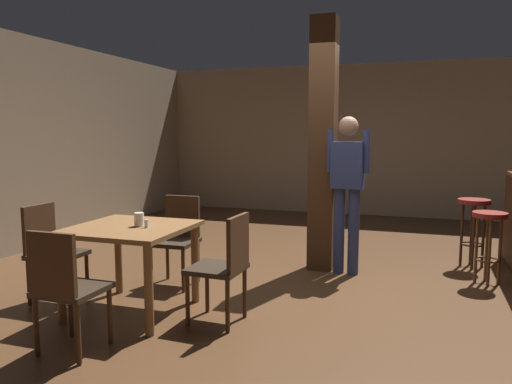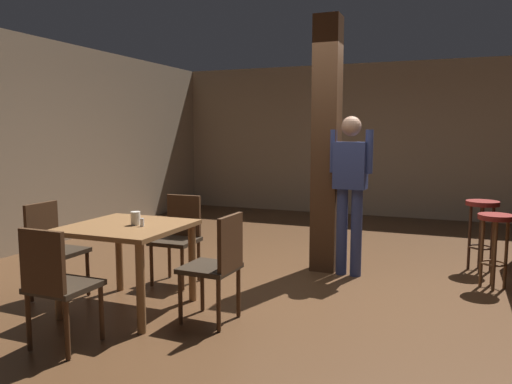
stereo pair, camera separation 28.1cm
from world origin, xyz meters
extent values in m
plane|color=#4C301C|center=(0.00, 0.00, 0.00)|extent=(10.80, 10.80, 0.00)
cube|color=gray|center=(0.00, 4.50, 1.40)|extent=(8.00, 0.10, 2.80)
cube|color=gray|center=(-4.00, 0.00, 1.40)|extent=(0.10, 9.00, 2.80)
cube|color=#422816|center=(-0.12, 0.53, 1.40)|extent=(0.28, 0.28, 2.80)
cube|color=brown|center=(-1.41, -1.37, 0.74)|extent=(0.95, 0.95, 0.04)
cylinder|color=brown|center=(-1.00, -0.96, 0.36)|extent=(0.07, 0.07, 0.72)
cylinder|color=brown|center=(-1.81, -0.96, 0.36)|extent=(0.07, 0.07, 0.72)
cylinder|color=brown|center=(-1.00, -1.77, 0.36)|extent=(0.07, 0.07, 0.72)
cylinder|color=brown|center=(-1.81, -1.77, 0.36)|extent=(0.07, 0.07, 0.72)
cube|color=#2D2319|center=(-1.41, -0.58, 0.45)|extent=(0.43, 0.43, 0.04)
cube|color=#422816|center=(-1.41, -0.39, 0.68)|extent=(0.38, 0.04, 0.45)
cylinder|color=#422816|center=(-1.23, -0.75, 0.23)|extent=(0.04, 0.04, 0.43)
cylinder|color=#422816|center=(-1.58, -0.76, 0.23)|extent=(0.04, 0.04, 0.43)
cylinder|color=#422816|center=(-1.23, -0.40, 0.23)|extent=(0.04, 0.04, 0.43)
cylinder|color=#422816|center=(-1.58, -0.41, 0.23)|extent=(0.04, 0.04, 0.43)
cube|color=#2D2319|center=(-1.37, -2.18, 0.45)|extent=(0.43, 0.43, 0.04)
cube|color=#422816|center=(-1.37, -2.37, 0.68)|extent=(0.38, 0.04, 0.45)
cylinder|color=#422816|center=(-1.54, -2.00, 0.23)|extent=(0.04, 0.04, 0.43)
cylinder|color=#422816|center=(-1.19, -2.01, 0.23)|extent=(0.04, 0.04, 0.43)
cylinder|color=#422816|center=(-1.55, -2.35, 0.23)|extent=(0.04, 0.04, 0.43)
cylinder|color=#422816|center=(-1.20, -2.36, 0.23)|extent=(0.04, 0.04, 0.43)
cube|color=#2D2319|center=(-0.62, -1.35, 0.45)|extent=(0.44, 0.44, 0.04)
cube|color=#422816|center=(-0.43, -1.36, 0.68)|extent=(0.05, 0.38, 0.45)
cylinder|color=#422816|center=(-0.80, -1.52, 0.23)|extent=(0.04, 0.04, 0.43)
cylinder|color=#422816|center=(-0.79, -1.17, 0.23)|extent=(0.04, 0.04, 0.43)
cylinder|color=#422816|center=(-0.45, -1.53, 0.23)|extent=(0.04, 0.04, 0.43)
cylinder|color=#422816|center=(-0.44, -1.19, 0.23)|extent=(0.04, 0.04, 0.43)
cube|color=#2D2319|center=(-2.17, -1.39, 0.45)|extent=(0.43, 0.43, 0.04)
cube|color=#422816|center=(-2.36, -1.38, 0.68)|extent=(0.04, 0.38, 0.45)
cylinder|color=#422816|center=(-1.99, -1.21, 0.23)|extent=(0.04, 0.04, 0.43)
cylinder|color=#422816|center=(-2.00, -1.56, 0.23)|extent=(0.04, 0.04, 0.43)
cylinder|color=#422816|center=(-2.34, -1.21, 0.23)|extent=(0.04, 0.04, 0.43)
cylinder|color=#422816|center=(-2.35, -1.56, 0.23)|extent=(0.04, 0.04, 0.43)
cylinder|color=silver|center=(-1.33, -1.35, 0.82)|extent=(0.08, 0.08, 0.12)
cylinder|color=silver|center=(-1.24, -1.38, 0.79)|extent=(0.03, 0.03, 0.07)
cube|color=navy|center=(0.17, 0.41, 1.20)|extent=(0.35, 0.22, 0.50)
sphere|color=#997056|center=(0.17, 0.41, 1.61)|extent=(0.22, 0.22, 0.21)
cylinder|color=navy|center=(0.25, 0.40, 0.47)|extent=(0.13, 0.13, 0.95)
cylinder|color=navy|center=(0.09, 0.41, 0.47)|extent=(0.13, 0.13, 0.95)
cylinder|color=navy|center=(0.37, 0.39, 1.35)|extent=(0.08, 0.08, 0.46)
cylinder|color=navy|center=(-0.02, 0.42, 1.35)|extent=(0.08, 0.08, 0.46)
cylinder|color=maroon|center=(1.61, 0.49, 0.72)|extent=(0.34, 0.34, 0.05)
torus|color=brown|center=(1.61, 0.49, 0.25)|extent=(0.24, 0.24, 0.02)
cylinder|color=brown|center=(1.61, 0.60, 0.35)|extent=(0.03, 0.03, 0.69)
cylinder|color=brown|center=(1.61, 0.38, 0.35)|extent=(0.03, 0.03, 0.69)
cylinder|color=brown|center=(1.72, 0.49, 0.35)|extent=(0.03, 0.03, 0.69)
cylinder|color=brown|center=(1.50, 0.49, 0.35)|extent=(0.03, 0.03, 0.69)
cylinder|color=maroon|center=(1.52, 1.13, 0.77)|extent=(0.36, 0.36, 0.05)
torus|color=#382114|center=(1.52, 1.13, 0.27)|extent=(0.25, 0.25, 0.02)
cylinder|color=#382114|center=(1.52, 1.25, 0.37)|extent=(0.03, 0.03, 0.74)
cylinder|color=#382114|center=(1.52, 1.02, 0.37)|extent=(0.03, 0.03, 0.74)
cylinder|color=#382114|center=(1.63, 1.13, 0.37)|extent=(0.03, 0.03, 0.74)
cylinder|color=#382114|center=(1.40, 1.13, 0.37)|extent=(0.03, 0.03, 0.74)
camera|label=1|loc=(0.94, -5.00, 1.56)|focal=35.00mm
camera|label=2|loc=(1.21, -4.90, 1.56)|focal=35.00mm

